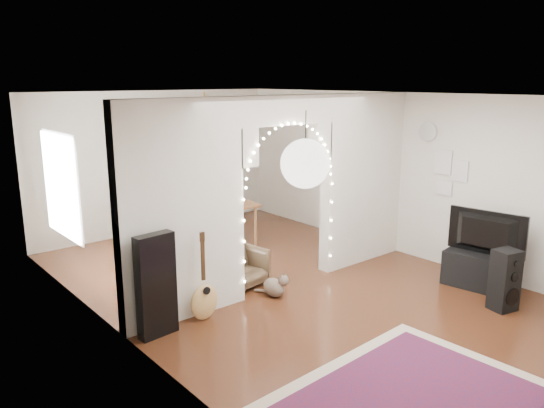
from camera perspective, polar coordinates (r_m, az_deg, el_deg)
floor at (r=7.82m, az=1.34°, el=-8.55°), size 7.50×7.50×0.00m
ceiling at (r=7.26m, az=1.46°, el=11.65°), size 5.00×7.50×0.02m
wall_back at (r=10.48m, az=-12.31°, el=4.45°), size 5.00×0.02×2.70m
wall_left at (r=6.11m, az=-16.52°, el=-2.05°), size 0.02×7.50×2.70m
wall_right at (r=9.23m, az=13.14°, el=3.24°), size 0.02×7.50×2.70m
divider_wall at (r=7.40m, az=1.40°, el=1.74°), size 5.00×0.20×2.70m
fairy_lights at (r=7.29m, az=2.08°, el=2.54°), size 1.64×0.04×1.60m
window at (r=7.74m, az=-21.78°, el=1.85°), size 0.04×1.20×1.40m
wall_clock at (r=8.78m, az=16.47°, el=7.48°), size 0.03×0.31×0.31m
picture_frames at (r=8.64m, az=18.40°, el=3.24°), size 0.02×0.50×0.70m
paper_lantern at (r=4.25m, az=3.59°, el=4.35°), size 0.40×0.40×0.40m
ceiling_fan at (r=8.87m, az=-7.26°, el=9.91°), size 1.10×1.10×0.30m
area_rug at (r=5.34m, az=14.71°, el=-20.13°), size 2.75×2.10×0.02m
guitar_case at (r=6.25m, az=-12.36°, el=-8.57°), size 0.48×0.20×1.22m
acoustic_guitar at (r=6.62m, az=-7.35°, el=-8.94°), size 0.38×0.14×0.95m
tabby_cat at (r=7.33m, az=0.34°, el=-8.86°), size 0.34×0.53×0.35m
floor_speaker at (r=7.47m, az=23.77°, el=-7.52°), size 0.37×0.34×0.80m
media_console at (r=8.12m, az=21.50°, el=-6.79°), size 0.55×1.05×0.50m
tv at (r=7.95m, az=21.84°, el=-2.99°), size 0.31×1.08×0.62m
bookcase at (r=9.16m, az=-10.07°, el=-0.59°), size 1.46×0.44×1.48m
dining_table at (r=9.39m, az=-5.52°, el=-0.47°), size 1.30×0.96×0.76m
flower_vase at (r=9.36m, az=-5.54°, el=0.53°), size 0.21×0.21×0.19m
dining_chair_left at (r=7.26m, az=-8.47°, el=-8.31°), size 0.70×0.71×0.51m
dining_chair_right at (r=7.68m, az=-3.17°, el=-6.79°), size 0.67×0.68×0.54m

